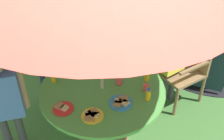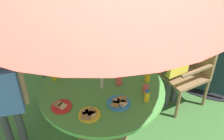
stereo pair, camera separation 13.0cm
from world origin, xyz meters
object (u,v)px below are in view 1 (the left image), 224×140
at_px(juice_bottle_center_back, 148,95).
at_px(juice_bottle_mid_right, 113,57).
at_px(child_in_white_shirt, 107,36).
at_px(cup_far, 146,87).
at_px(plate_front_edge, 92,115).
at_px(garden_table, 103,99).
at_px(child_in_yellow_shirt, 174,55).
at_px(juice_bottle_far_left, 53,78).
at_px(child_in_blue_shirt, 2,95).
at_px(dome_tent, 217,18).
at_px(potted_plant, 28,48).
at_px(juice_bottle_far_right, 114,54).
at_px(plate_near_right, 121,102).
at_px(wooden_chair, 188,62).
at_px(snack_bowl, 121,69).
at_px(cup_near, 119,81).
at_px(plate_center_front, 95,62).
at_px(juice_bottle_near_left, 147,76).
at_px(child_in_pink_shirt, 40,42).

xyz_separation_m(juice_bottle_center_back, juice_bottle_mid_right, (-0.57, 0.44, -0.01)).
distance_m(child_in_white_shirt, cup_far, 1.11).
xyz_separation_m(child_in_white_shirt, plate_front_edge, (0.49, -1.31, -0.02)).
distance_m(garden_table, cup_far, 0.47).
xyz_separation_m(child_in_yellow_shirt, plate_front_edge, (-0.41, -1.25, -0.01)).
bearing_deg(juice_bottle_far_left, child_in_blue_shirt, -113.15).
bearing_deg(juice_bottle_mid_right, dome_tent, 60.16).
bearing_deg(potted_plant, juice_bottle_far_right, -7.03).
distance_m(juice_bottle_center_back, juice_bottle_mid_right, 0.72).
bearing_deg(potted_plant, plate_near_right, -24.52).
xyz_separation_m(wooden_chair, juice_bottle_center_back, (-0.18, -1.00, 0.20)).
distance_m(garden_table, snack_bowl, 0.37).
distance_m(juice_bottle_far_right, cup_near, 0.49).
bearing_deg(juice_bottle_far_right, juice_bottle_center_back, -41.00).
bearing_deg(child_in_yellow_shirt, wooden_chair, 169.10).
height_order(child_in_blue_shirt, snack_bowl, child_in_blue_shirt).
bearing_deg(garden_table, cup_far, 21.20).
relative_size(child_in_yellow_shirt, child_in_blue_shirt, 0.86).
bearing_deg(cup_near, cup_far, 4.81).
xyz_separation_m(child_in_white_shirt, juice_bottle_mid_right, (0.29, -0.44, 0.02)).
relative_size(plate_front_edge, juice_bottle_far_right, 1.88).
xyz_separation_m(garden_table, snack_bowl, (0.06, 0.32, 0.18)).
bearing_deg(juice_bottle_center_back, plate_center_front, 156.33).
distance_m(dome_tent, potted_plant, 2.82).
height_order(juice_bottle_far_left, juice_bottle_center_back, juice_bottle_center_back).
distance_m(garden_table, juice_bottle_far_right, 0.60).
bearing_deg(plate_center_front, plate_near_right, -42.44).
height_order(child_in_blue_shirt, juice_bottle_far_right, child_in_blue_shirt).
bearing_deg(cup_far, juice_bottle_far_right, 143.39).
xyz_separation_m(child_in_blue_shirt, juice_bottle_near_left, (1.07, 0.93, -0.08)).
bearing_deg(garden_table, cup_near, 46.86).
relative_size(wooden_chair, juice_bottle_far_right, 9.65).
xyz_separation_m(child_in_blue_shirt, juice_bottle_mid_right, (0.61, 1.09, -0.08)).
relative_size(plate_front_edge, juice_bottle_far_left, 1.77).
relative_size(juice_bottle_far_right, cup_near, 1.67).
xyz_separation_m(wooden_chair, child_in_blue_shirt, (-1.37, -1.65, 0.28)).
xyz_separation_m(plate_near_right, cup_far, (0.15, 0.28, 0.02)).
bearing_deg(dome_tent, juice_bottle_near_left, -108.70).
xyz_separation_m(juice_bottle_far_right, cup_near, (0.25, -0.42, -0.02)).
relative_size(dome_tent, snack_bowl, 14.96).
distance_m(wooden_chair, child_in_white_shirt, 1.07).
bearing_deg(wooden_chair, garden_table, -90.00).
distance_m(child_in_white_shirt, juice_bottle_center_back, 1.24).
bearing_deg(plate_front_edge, plate_near_right, 58.01).
bearing_deg(cup_far, plate_near_right, -118.05).
bearing_deg(child_in_yellow_shirt, juice_bottle_near_left, 15.70).
bearing_deg(cup_far, potted_plant, 164.10).
height_order(dome_tent, plate_front_edge, dome_tent).
relative_size(child_in_white_shirt, plate_front_edge, 5.63).
bearing_deg(child_in_pink_shirt, dome_tent, 60.81).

